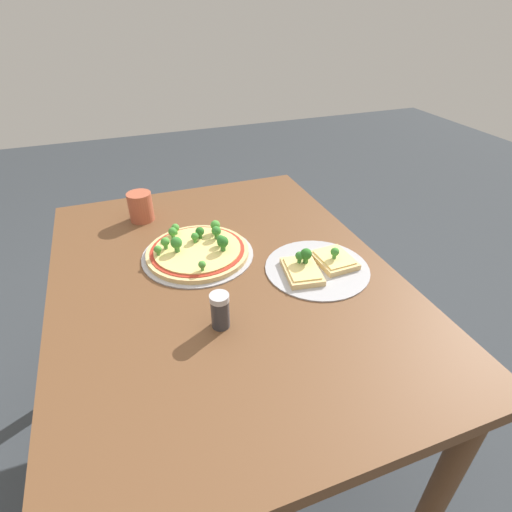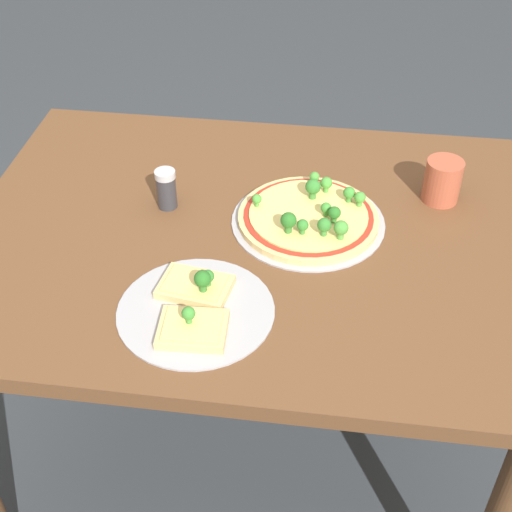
{
  "view_description": "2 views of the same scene",
  "coord_description": "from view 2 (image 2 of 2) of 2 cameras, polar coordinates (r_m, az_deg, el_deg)",
  "views": [
    {
      "loc": [
        -0.85,
        0.22,
        1.4
      ],
      "look_at": [
        0.03,
        -0.1,
        0.78
      ],
      "focal_mm": 28.0,
      "sensor_mm": 36.0,
      "label": 1
    },
    {
      "loc": [
        0.17,
        -1.16,
        1.67
      ],
      "look_at": [
        0.03,
        -0.1,
        0.78
      ],
      "focal_mm": 50.0,
      "sensor_mm": 36.0,
      "label": 2
    }
  ],
  "objects": [
    {
      "name": "ground_plane",
      "position": [
        2.04,
        -0.43,
        -15.01
      ],
      "size": [
        8.0,
        8.0,
        0.0
      ],
      "primitive_type": "plane",
      "color": "#33383D"
    },
    {
      "name": "dining_table",
      "position": [
        1.55,
        -0.55,
        -0.85
      ],
      "size": [
        1.19,
        0.9,
        0.76
      ],
      "color": "brown",
      "rests_on": "ground_plane"
    },
    {
      "name": "pizza_tray_slice",
      "position": [
        1.3,
        -4.89,
        -4.06
      ],
      "size": [
        0.29,
        0.29,
        0.07
      ],
      "color": "#A3A3A8",
      "rests_on": "dining_table"
    },
    {
      "name": "condiment_shaker",
      "position": [
        1.54,
        -7.19,
        5.36
      ],
      "size": [
        0.04,
        0.04,
        0.09
      ],
      "color": "#333338",
      "rests_on": "dining_table"
    },
    {
      "name": "drinking_cup",
      "position": [
        1.6,
        14.69,
        5.84
      ],
      "size": [
        0.08,
        0.08,
        0.1
      ],
      "primitive_type": "cylinder",
      "color": "#AD5138",
      "rests_on": "dining_table"
    },
    {
      "name": "pizza_tray_whole",
      "position": [
        1.5,
        4.3,
        3.13
      ],
      "size": [
        0.32,
        0.32,
        0.07
      ],
      "color": "#A3A3A8",
      "rests_on": "dining_table"
    }
  ]
}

